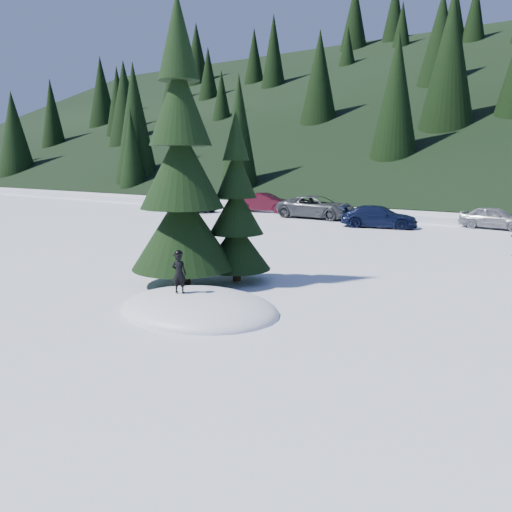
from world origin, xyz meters
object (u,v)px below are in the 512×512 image
Objects in this scene: spruce_tall at (182,178)px; car_2 at (317,207)px; car_1 at (265,203)px; car_3 at (379,217)px; car_0 at (194,202)px; spruce_short at (236,216)px; child_skier at (179,273)px; car_4 at (495,218)px.

spruce_tall is 20.01m from car_2.
car_1 reaches higher than car_3.
spruce_tall is at bearing -163.73° from car_2.
car_2 reaches higher than car_1.
car_0 reaches higher than car_3.
car_0 is 0.78× the size of car_2.
car_0 is at bearing 135.58° from spruce_short.
car_3 is (15.44, -0.97, -0.09)m from car_0.
child_skier is 19.03m from car_3.
car_1 is (-12.66, 22.52, -0.28)m from child_skier.
spruce_tall is 2.11m from spruce_short.
car_3 is at bearing -79.79° from car_0.
spruce_short reaches higher than car_0.
spruce_tall reaches higher than car_0.
spruce_tall reaches higher than child_skier.
car_2 reaches higher than car_3.
car_0 reaches higher than car_4.
child_skier is 0.24× the size of car_3.
spruce_tall is at bearing -69.93° from child_skier.
child_skier is 26.51m from car_0.
spruce_tall is at bearing -124.72° from car_0.
car_4 is (10.97, 0.96, -0.12)m from car_2.
spruce_short is 1.43× the size of car_4.
car_0 is (-16.73, 16.39, -1.38)m from spruce_short.
car_1 reaches higher than car_4.
car_3 is at bearing -121.02° from car_1.
car_0 is 21.23m from car_4.
car_2 is (-7.39, 21.14, -0.24)m from child_skier.
spruce_short is at bearing -97.75° from child_skier.
car_0 is at bearing 72.26° from car_3.
car_4 is (5.39, 20.01, -2.68)m from spruce_tall.
car_1 is at bearing 95.86° from car_4.
car_2 is at bearing -116.88° from car_1.
car_3 is 6.51m from car_4.
spruce_tall is at bearing 172.27° from car_4.
child_skier is at bearing -124.78° from car_0.
child_skier is at bearing -76.91° from spruce_short.
car_2 is (10.14, 1.26, 0.03)m from car_0.
car_1 is (4.88, 2.64, -0.00)m from car_0.
car_0 is 15.47m from car_3.
child_skier is 0.19× the size of car_2.
child_skier is at bearing 178.15° from car_4.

